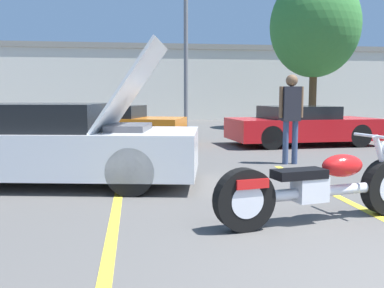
{
  "coord_description": "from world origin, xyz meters",
  "views": [
    {
      "loc": [
        -2.32,
        -2.52,
        1.43
      ],
      "look_at": [
        -1.59,
        2.96,
        0.8
      ],
      "focal_mm": 40.0,
      "sensor_mm": 36.0,
      "label": 1
    }
  ],
  "objects_px": {
    "show_car_hood_open": "(49,144)",
    "light_pole": "(188,29)",
    "motorcycle": "(320,187)",
    "spectator_near_motorcycle": "(291,111)",
    "parked_car_mid_right_row": "(302,126)",
    "tree_background": "(315,26)",
    "parked_car_mid_left_row": "(115,125)"
  },
  "relations": [
    {
      "from": "parked_car_mid_right_row",
      "to": "parked_car_mid_left_row",
      "type": "relative_size",
      "value": 0.99
    },
    {
      "from": "motorcycle",
      "to": "parked_car_mid_left_row",
      "type": "relative_size",
      "value": 0.58
    },
    {
      "from": "show_car_hood_open",
      "to": "parked_car_mid_left_row",
      "type": "height_order",
      "value": "show_car_hood_open"
    },
    {
      "from": "parked_car_mid_left_row",
      "to": "motorcycle",
      "type": "bearing_deg",
      "value": -54.63
    },
    {
      "from": "spectator_near_motorcycle",
      "to": "show_car_hood_open",
      "type": "bearing_deg",
      "value": -163.14
    },
    {
      "from": "show_car_hood_open",
      "to": "light_pole",
      "type": "bearing_deg",
      "value": 81.92
    },
    {
      "from": "motorcycle",
      "to": "parked_car_mid_left_row",
      "type": "xyz_separation_m",
      "value": [
        -2.66,
        8.52,
        0.15
      ]
    },
    {
      "from": "light_pole",
      "to": "show_car_hood_open",
      "type": "height_order",
      "value": "light_pole"
    },
    {
      "from": "show_car_hood_open",
      "to": "parked_car_mid_right_row",
      "type": "height_order",
      "value": "show_car_hood_open"
    },
    {
      "from": "tree_background",
      "to": "motorcycle",
      "type": "height_order",
      "value": "tree_background"
    },
    {
      "from": "spectator_near_motorcycle",
      "to": "parked_car_mid_right_row",
      "type": "bearing_deg",
      "value": 64.44
    },
    {
      "from": "motorcycle",
      "to": "spectator_near_motorcycle",
      "type": "height_order",
      "value": "spectator_near_motorcycle"
    },
    {
      "from": "parked_car_mid_left_row",
      "to": "spectator_near_motorcycle",
      "type": "relative_size",
      "value": 2.36
    },
    {
      "from": "show_car_hood_open",
      "to": "spectator_near_motorcycle",
      "type": "xyz_separation_m",
      "value": [
        4.59,
        1.39,
        0.47
      ]
    },
    {
      "from": "parked_car_mid_right_row",
      "to": "spectator_near_motorcycle",
      "type": "bearing_deg",
      "value": -119.55
    },
    {
      "from": "parked_car_mid_right_row",
      "to": "motorcycle",
      "type": "bearing_deg",
      "value": -114.45
    },
    {
      "from": "parked_car_mid_right_row",
      "to": "parked_car_mid_left_row",
      "type": "bearing_deg",
      "value": 163.32
    },
    {
      "from": "light_pole",
      "to": "show_car_hood_open",
      "type": "relative_size",
      "value": 1.52
    },
    {
      "from": "show_car_hood_open",
      "to": "parked_car_mid_left_row",
      "type": "xyz_separation_m",
      "value": [
        0.78,
        5.9,
        -0.09
      ]
    },
    {
      "from": "motorcycle",
      "to": "spectator_near_motorcycle",
      "type": "distance_m",
      "value": 4.24
    },
    {
      "from": "light_pole",
      "to": "parked_car_mid_left_row",
      "type": "distance_m",
      "value": 6.91
    },
    {
      "from": "tree_background",
      "to": "motorcycle",
      "type": "distance_m",
      "value": 14.81
    },
    {
      "from": "parked_car_mid_left_row",
      "to": "spectator_near_motorcycle",
      "type": "xyz_separation_m",
      "value": [
        3.81,
        -4.51,
        0.56
      ]
    },
    {
      "from": "tree_background",
      "to": "parked_car_mid_right_row",
      "type": "distance_m",
      "value": 7.51
    },
    {
      "from": "show_car_hood_open",
      "to": "parked_car_mid_right_row",
      "type": "xyz_separation_m",
      "value": [
        6.17,
        4.69,
        -0.09
      ]
    },
    {
      "from": "tree_background",
      "to": "spectator_near_motorcycle",
      "type": "bearing_deg",
      "value": -115.68
    },
    {
      "from": "light_pole",
      "to": "spectator_near_motorcycle",
      "type": "bearing_deg",
      "value": -84.31
    },
    {
      "from": "tree_background",
      "to": "motorcycle",
      "type": "xyz_separation_m",
      "value": [
        -5.54,
        -13.15,
        -3.94
      ]
    },
    {
      "from": "parked_car_mid_left_row",
      "to": "spectator_near_motorcycle",
      "type": "distance_m",
      "value": 5.93
    },
    {
      "from": "parked_car_mid_right_row",
      "to": "spectator_near_motorcycle",
      "type": "xyz_separation_m",
      "value": [
        -1.58,
        -3.3,
        0.57
      ]
    },
    {
      "from": "spectator_near_motorcycle",
      "to": "tree_background",
      "type": "bearing_deg",
      "value": 64.32
    },
    {
      "from": "motorcycle",
      "to": "tree_background",
      "type": "bearing_deg",
      "value": 55.07
    }
  ]
}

